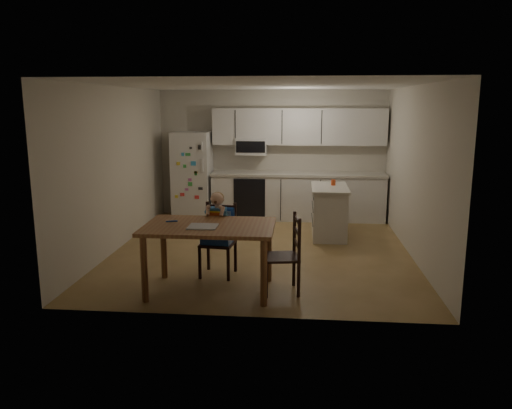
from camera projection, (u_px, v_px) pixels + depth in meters
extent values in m
cube|color=olive|center=(262.00, 250.00, 7.78)|extent=(4.50, 5.00, 0.01)
cube|color=beige|center=(272.00, 154.00, 9.97)|extent=(4.50, 0.02, 2.50)
cube|color=beige|center=(117.00, 168.00, 7.73)|extent=(0.02, 5.00, 2.50)
cube|color=beige|center=(414.00, 172.00, 7.33)|extent=(0.02, 5.00, 2.50)
cube|color=white|center=(262.00, 85.00, 7.28)|extent=(4.50, 5.00, 0.01)
cube|color=silver|center=(192.00, 175.00, 9.85)|extent=(0.72, 0.70, 1.70)
cube|color=silver|center=(298.00, 197.00, 9.79)|extent=(3.34, 0.60, 0.86)
cube|color=beige|center=(298.00, 174.00, 9.69)|extent=(3.37, 0.62, 0.05)
cube|color=black|center=(249.00, 200.00, 9.57)|extent=(0.60, 0.02, 0.80)
cube|color=silver|center=(299.00, 127.00, 9.65)|extent=(3.34, 0.34, 0.70)
cube|color=silver|center=(252.00, 146.00, 9.78)|extent=(0.60, 0.38, 0.33)
cube|color=silver|center=(329.00, 213.00, 8.53)|extent=(0.55, 1.11, 0.81)
cube|color=beige|center=(330.00, 188.00, 8.45)|extent=(0.61, 1.16, 0.05)
cylinder|color=#D94819|center=(333.00, 182.00, 8.57)|extent=(0.08, 0.08, 0.10)
cube|color=brown|center=(209.00, 227.00, 5.92)|extent=(1.54, 0.99, 0.04)
cylinder|color=brown|center=(144.00, 269.00, 5.66)|extent=(0.08, 0.08, 0.78)
cylinder|color=brown|center=(164.00, 249.00, 6.46)|extent=(0.08, 0.08, 0.78)
cylinder|color=brown|center=(264.00, 273.00, 5.54)|extent=(0.08, 0.08, 0.78)
cylinder|color=brown|center=(269.00, 252.00, 6.34)|extent=(0.08, 0.08, 0.78)
cube|color=#B0B1B5|center=(203.00, 226.00, 5.81)|extent=(0.33, 0.29, 0.01)
cylinder|color=blue|center=(171.00, 221.00, 6.06)|extent=(0.12, 0.06, 0.02)
cube|color=black|center=(218.00, 243.00, 6.55)|extent=(0.46, 0.46, 0.03)
cube|color=black|center=(200.00, 263.00, 6.45)|extent=(0.04, 0.04, 0.42)
cube|color=black|center=(208.00, 255.00, 6.81)|extent=(0.04, 0.04, 0.42)
cube|color=black|center=(228.00, 265.00, 6.37)|extent=(0.04, 0.04, 0.42)
cube|color=black|center=(235.00, 256.00, 6.74)|extent=(0.04, 0.04, 0.42)
cube|color=black|center=(221.00, 221.00, 6.68)|extent=(0.42, 0.08, 0.50)
cube|color=blue|center=(218.00, 239.00, 6.53)|extent=(0.41, 0.38, 0.10)
cube|color=blue|center=(220.00, 220.00, 6.63)|extent=(0.38, 0.10, 0.34)
cube|color=#549BDB|center=(217.00, 235.00, 6.50)|extent=(0.32, 0.29, 0.02)
cube|color=#2C61A2|center=(218.00, 217.00, 6.49)|extent=(0.23, 0.16, 0.26)
cube|color=#C1400B|center=(216.00, 219.00, 6.43)|extent=(0.19, 0.03, 0.20)
sphere|color=beige|center=(217.00, 199.00, 6.43)|extent=(0.19, 0.19, 0.17)
ellipsoid|color=olive|center=(217.00, 198.00, 6.43)|extent=(0.19, 0.18, 0.14)
cube|color=black|center=(281.00, 257.00, 5.96)|extent=(0.48, 0.48, 0.03)
cube|color=black|center=(263.00, 270.00, 6.18)|extent=(0.04, 0.04, 0.42)
cube|color=black|center=(294.00, 269.00, 6.21)|extent=(0.04, 0.04, 0.42)
cube|color=black|center=(266.00, 281.00, 5.81)|extent=(0.04, 0.04, 0.42)
cube|color=black|center=(299.00, 280.00, 5.84)|extent=(0.04, 0.04, 0.42)
cube|color=black|center=(297.00, 235.00, 5.92)|extent=(0.10, 0.42, 0.50)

